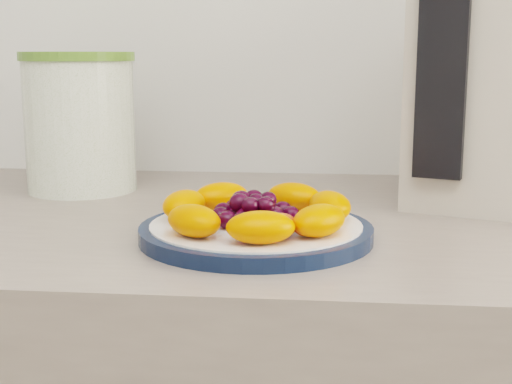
# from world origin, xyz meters

# --- Properties ---
(plate_rim) EXTENTS (0.24, 0.24, 0.01)m
(plate_rim) POSITION_xyz_m (-0.07, 1.08, 0.91)
(plate_rim) COLOR #0D1A34
(plate_rim) RESTS_ON counter
(plate_face) EXTENTS (0.22, 0.22, 0.02)m
(plate_face) POSITION_xyz_m (-0.07, 1.08, 0.91)
(plate_face) COLOR white
(plate_face) RESTS_ON counter
(canister) EXTENTS (0.18, 0.18, 0.18)m
(canister) POSITION_xyz_m (-0.34, 1.33, 0.99)
(canister) COLOR #49681A
(canister) RESTS_ON counter
(canister_lid) EXTENTS (0.19, 0.19, 0.01)m
(canister_lid) POSITION_xyz_m (-0.34, 1.33, 1.08)
(canister_lid) COLOR #598130
(canister_lid) RESTS_ON canister
(appliance_body) EXTENTS (0.26, 0.31, 0.32)m
(appliance_body) POSITION_xyz_m (0.22, 1.32, 1.06)
(appliance_body) COLOR beige
(appliance_body) RESTS_ON counter
(appliance_panel) EXTENTS (0.06, 0.04, 0.24)m
(appliance_panel) POSITION_xyz_m (0.13, 1.21, 1.07)
(appliance_panel) COLOR black
(appliance_panel) RESTS_ON appliance_body
(fruit_plate) EXTENTS (0.21, 0.21, 0.03)m
(fruit_plate) POSITION_xyz_m (-0.07, 1.08, 0.93)
(fruit_plate) COLOR #FF5C00
(fruit_plate) RESTS_ON plate_face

